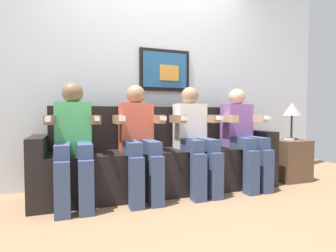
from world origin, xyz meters
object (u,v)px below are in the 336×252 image
(person_right_center, at_px, (195,134))
(person_rightmost, at_px, (243,133))
(couch, at_px, (162,161))
(side_table_right, at_px, (288,160))
(table_lamp, at_px, (292,111))
(person_left_center, at_px, (139,136))
(spare_remote_on_table, at_px, (289,139))
(person_leftmost, at_px, (73,138))

(person_right_center, bearing_deg, person_rightmost, 0.04)
(couch, height_order, side_table_right, couch)
(person_rightmost, bearing_deg, table_lamp, 5.16)
(person_left_center, xyz_separation_m, person_rightmost, (1.19, 0.00, -0.00))
(person_rightmost, distance_m, spare_remote_on_table, 0.72)
(person_left_center, xyz_separation_m, table_lamp, (1.96, 0.07, 0.25))
(person_right_center, bearing_deg, person_leftmost, 180.00)
(table_lamp, bearing_deg, couch, 176.60)
(side_table_right, xyz_separation_m, table_lamp, (0.05, 0.01, 0.61))
(person_rightmost, bearing_deg, person_right_center, -179.96)
(person_rightmost, relative_size, spare_remote_on_table, 8.54)
(person_right_center, xyz_separation_m, table_lamp, (1.37, 0.07, 0.25))
(person_right_center, xyz_separation_m, spare_remote_on_table, (1.31, 0.04, -0.10))
(table_lamp, bearing_deg, person_right_center, -177.07)
(person_left_center, distance_m, table_lamp, 1.98)
(person_right_center, height_order, table_lamp, person_right_center)
(person_rightmost, xyz_separation_m, spare_remote_on_table, (0.71, 0.04, -0.10))
(couch, height_order, spare_remote_on_table, couch)
(side_table_right, bearing_deg, person_left_center, -178.16)
(person_right_center, distance_m, person_rightmost, 0.60)
(side_table_right, bearing_deg, person_right_center, -177.33)
(person_right_center, xyz_separation_m, side_table_right, (1.32, 0.06, -0.36))
(person_left_center, distance_m, person_rightmost, 1.19)
(couch, bearing_deg, side_table_right, -3.81)
(couch, xyz_separation_m, table_lamp, (1.67, -0.10, 0.55))
(couch, relative_size, table_lamp, 5.51)
(spare_remote_on_table, bearing_deg, couch, 175.52)
(person_right_center, bearing_deg, side_table_right, 2.67)
(person_leftmost, relative_size, person_right_center, 1.00)
(person_leftmost, bearing_deg, person_left_center, 0.00)
(table_lamp, bearing_deg, person_left_center, -177.96)
(person_leftmost, height_order, table_lamp, person_leftmost)
(person_left_center, xyz_separation_m, side_table_right, (1.92, 0.06, -0.36))
(table_lamp, distance_m, spare_remote_on_table, 0.35)
(person_rightmost, bearing_deg, spare_remote_on_table, 3.44)
(person_left_center, bearing_deg, table_lamp, 2.04)
(couch, relative_size, spare_remote_on_table, 19.49)
(person_leftmost, bearing_deg, table_lamp, 1.57)
(side_table_right, distance_m, table_lamp, 0.61)
(person_right_center, distance_m, spare_remote_on_table, 1.31)
(person_leftmost, bearing_deg, person_rightmost, 0.01)
(person_left_center, bearing_deg, side_table_right, 1.84)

